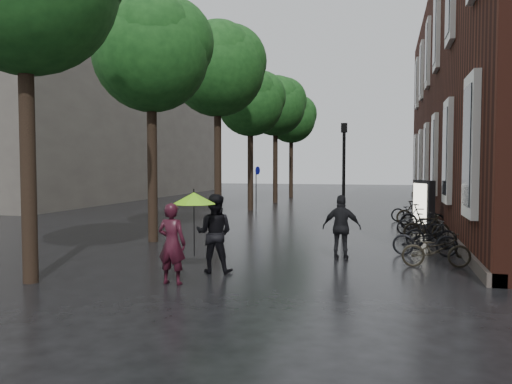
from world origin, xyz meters
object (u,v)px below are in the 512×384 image
(person_black, at_px, (214,233))
(ad_lightbox, at_px, (424,205))
(parked_bicycles, at_px, (421,224))
(lamp_post, at_px, (344,168))
(pedestrian_walking, at_px, (342,228))
(person_burgundy, at_px, (172,244))

(person_black, height_order, ad_lightbox, ad_lightbox)
(parked_bicycles, relative_size, lamp_post, 2.82)
(pedestrian_walking, relative_size, ad_lightbox, 0.89)
(person_black, relative_size, ad_lightbox, 0.95)
(ad_lightbox, bearing_deg, parked_bicycles, -118.46)
(person_burgundy, bearing_deg, person_black, -106.64)
(person_black, xyz_separation_m, pedestrian_walking, (2.77, 2.32, -0.06))
(person_black, height_order, parked_bicycles, person_black)
(person_black, bearing_deg, person_burgundy, 65.78)
(lamp_post, bearing_deg, person_burgundy, -110.22)
(pedestrian_walking, bearing_deg, person_black, 40.91)
(person_burgundy, bearing_deg, lamp_post, -107.32)
(person_black, distance_m, parked_bicycles, 8.97)
(person_black, distance_m, pedestrian_walking, 3.61)
(person_burgundy, distance_m, lamp_post, 8.61)
(parked_bicycles, height_order, ad_lightbox, ad_lightbox)
(parked_bicycles, bearing_deg, lamp_post, -164.23)
(person_burgundy, distance_m, parked_bicycles, 10.35)
(person_black, height_order, lamp_post, lamp_post)
(ad_lightbox, bearing_deg, lamp_post, -156.90)
(pedestrian_walking, height_order, ad_lightbox, ad_lightbox)
(parked_bicycles, bearing_deg, pedestrian_walking, -114.97)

